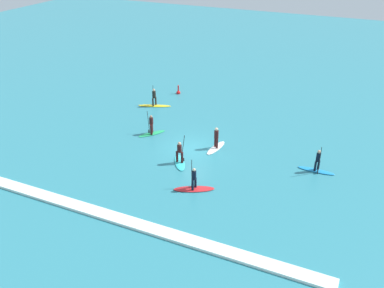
# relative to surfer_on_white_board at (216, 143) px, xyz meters

# --- Properties ---
(ground_plane) EXTENTS (120.00, 120.00, 0.00)m
(ground_plane) POSITION_rel_surfer_on_white_board_xyz_m (-1.70, -0.98, -0.53)
(ground_plane) COLOR teal
(ground_plane) RESTS_ON ground
(surfer_on_white_board) EXTENTS (1.06, 2.70, 1.86)m
(surfer_on_white_board) POSITION_rel_surfer_on_white_board_xyz_m (0.00, 0.00, 0.00)
(surfer_on_white_board) COLOR white
(surfer_on_white_board) RESTS_ON ground_plane
(surfer_on_blue_board) EXTENTS (2.69, 0.68, 2.24)m
(surfer_on_blue_board) POSITION_rel_surfer_on_white_board_xyz_m (8.04, -0.23, -0.06)
(surfer_on_blue_board) COLOR #1E8CD1
(surfer_on_blue_board) RESTS_ON ground_plane
(surfer_on_green_board) EXTENTS (1.98, 2.35, 2.07)m
(surfer_on_green_board) POSITION_rel_surfer_on_white_board_xyz_m (-6.04, 0.11, 0.02)
(surfer_on_green_board) COLOR #23B266
(surfer_on_green_board) RESTS_ON ground_plane
(surfer_on_yellow_board) EXTENTS (3.31, 1.73, 2.05)m
(surfer_on_yellow_board) POSITION_rel_surfer_on_white_board_xyz_m (-8.82, 5.65, -0.01)
(surfer_on_yellow_board) COLOR yellow
(surfer_on_yellow_board) RESTS_ON ground_plane
(surfer_on_teal_board) EXTENTS (1.94, 2.43, 2.28)m
(surfer_on_teal_board) POSITION_rel_surfer_on_white_board_xyz_m (-1.67, -3.32, -0.04)
(surfer_on_teal_board) COLOR #33C6CC
(surfer_on_teal_board) RESTS_ON ground_plane
(surfer_on_red_board) EXTENTS (2.85, 1.93, 2.14)m
(surfer_on_red_board) POSITION_rel_surfer_on_white_board_xyz_m (0.76, -6.11, -0.17)
(surfer_on_red_board) COLOR red
(surfer_on_red_board) RESTS_ON ground_plane
(marker_buoy) EXTENTS (0.44, 0.44, 1.04)m
(marker_buoy) POSITION_rel_surfer_on_white_board_xyz_m (-8.12, 9.69, -0.36)
(marker_buoy) COLOR red
(marker_buoy) RESTS_ON ground_plane
(wave_crest) EXTENTS (25.23, 0.90, 0.18)m
(wave_crest) POSITION_rel_surfer_on_white_board_xyz_m (-1.70, -11.03, -0.44)
(wave_crest) COLOR white
(wave_crest) RESTS_ON ground_plane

